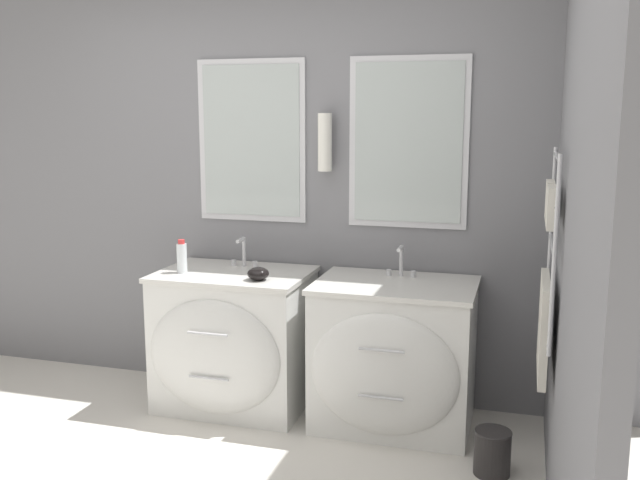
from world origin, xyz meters
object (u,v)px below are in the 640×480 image
at_px(vanity_left, 232,340).
at_px(waste_bin, 492,451).
at_px(amenity_bowl, 258,274).
at_px(vanity_right, 393,355).
at_px(toiletry_bottle, 182,257).

xyz_separation_m(vanity_left, waste_bin, (1.53, -0.40, -0.30)).
height_order(vanity_left, amenity_bowl, amenity_bowl).
distance_m(vanity_right, waste_bin, 0.75).
relative_size(vanity_left, toiletry_bottle, 4.49).
relative_size(vanity_left, waste_bin, 3.95).
bearing_deg(vanity_left, waste_bin, -14.56).
xyz_separation_m(toiletry_bottle, waste_bin, (1.80, -0.33, -0.79)).
height_order(vanity_left, waste_bin, vanity_left).
distance_m(vanity_right, amenity_bowl, 0.87).
bearing_deg(toiletry_bottle, waste_bin, -10.49).
xyz_separation_m(vanity_right, waste_bin, (0.57, -0.40, -0.30)).
xyz_separation_m(vanity_right, toiletry_bottle, (-1.24, -0.06, 0.49)).
relative_size(vanity_right, toiletry_bottle, 4.49).
bearing_deg(toiletry_bottle, vanity_left, 12.70).
height_order(vanity_left, vanity_right, same).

